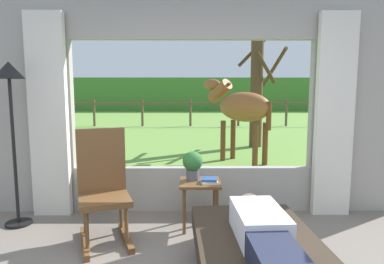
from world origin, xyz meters
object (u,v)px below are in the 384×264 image
Objects in this scene: reclining_person at (265,236)px; rocking_chair at (103,187)px; potted_plant at (193,164)px; floor_lamp_left at (10,94)px; horse at (241,107)px; side_table at (200,190)px; pasture_tree at (257,88)px; book_stack at (209,181)px.

reclining_person is 1.28× the size of rocking_chair.
rocking_chair reaches higher than potted_plant.
floor_lamp_left is 4.38m from horse.
floor_lamp_left is (-2.04, 0.09, 1.03)m from side_table.
side_table is 5.60m from pasture_tree.
book_stack is at bearing -8.50° from rocking_chair.
rocking_chair reaches higher than book_stack.
potted_plant is at bearing -0.92° from floor_lamp_left.
floor_lamp_left reaches higher than horse.
pasture_tree is at bearing 44.69° from rocking_chair.
reclining_person reaches higher than side_table.
reclining_person is at bearing -73.79° from side_table.
reclining_person is 1.76m from rocking_chair.
potted_plant is at bearing -149.19° from horse.
horse reaches higher than book_stack.
floor_lamp_left reaches higher than potted_plant.
side_table is at bearing 147.76° from book_stack.
potted_plant reaches higher than book_stack.
book_stack is at bearing -32.24° from side_table.
potted_plant is 0.18× the size of floor_lamp_left.
book_stack is 2.33m from floor_lamp_left.
rocking_chair is 0.97m from potted_plant.
side_table is at bearing -147.62° from horse.
rocking_chair reaches higher than side_table.
floor_lamp_left is at bearing 179.08° from potted_plant.
potted_plant is at bearing -108.47° from pasture_tree.
horse is (0.53, 4.67, 0.63)m from reclining_person.
pasture_tree reaches higher than side_table.
pasture_tree reaches higher than reclining_person.
side_table is at bearing -2.57° from floor_lamp_left.
reclining_person is 0.79× the size of floor_lamp_left.
pasture_tree is at bearing 71.53° from potted_plant.
pasture_tree reaches higher than book_stack.
reclining_person is 0.45× the size of pasture_tree.
potted_plant is (0.90, 0.34, 0.16)m from rocking_chair.
book_stack is 5.61m from pasture_tree.
rocking_chair is at bearing -19.08° from floor_lamp_left.
rocking_chair is at bearing -115.52° from pasture_tree.
pasture_tree is (1.25, 6.60, 1.05)m from reclining_person.
floor_lamp_left is at bearing 141.13° from rocking_chair.
rocking_chair is (-1.38, 1.10, 0.02)m from reclining_person.
rocking_chair is 2.15× the size of side_table.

